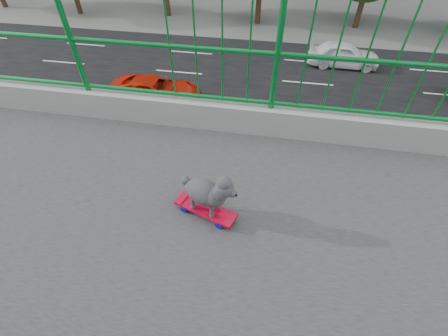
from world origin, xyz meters
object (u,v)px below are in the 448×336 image
object	(u,v)px
poodle	(207,192)
car_2	(155,91)
skateboard	(206,210)
car_4	(344,54)

from	to	relation	value
poodle	car_2	size ratio (longest dim) A/B	0.09
skateboard	car_4	distance (m)	20.17
poodle	car_2	world-z (taller)	poodle
car_2	poodle	bearing A→B (deg)	-154.57
skateboard	car_4	xyz separation A→B (m)	(-18.61, 4.59, -6.30)
poodle	car_2	distance (m)	15.05
skateboard	poodle	world-z (taller)	poodle
skateboard	poodle	bearing A→B (deg)	90.00
skateboard	car_2	bearing A→B (deg)	-135.46
car_2	car_4	size ratio (longest dim) A/B	1.12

